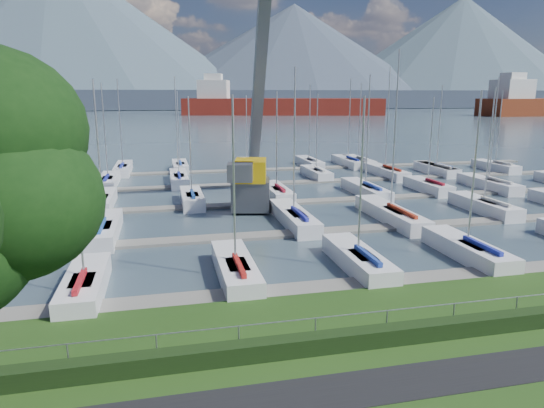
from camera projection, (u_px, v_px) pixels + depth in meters
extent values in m
cube|color=black|center=(371.00, 387.00, 16.29)|extent=(160.00, 2.00, 0.04)
cube|color=#3E505C|center=(172.00, 113.00, 266.45)|extent=(800.00, 540.00, 0.20)
cube|color=black|center=(343.00, 340.00, 18.69)|extent=(80.00, 0.70, 0.70)
cylinder|color=gray|center=(340.00, 316.00, 18.88)|extent=(80.00, 0.04, 0.04)
cube|color=#3A4456|center=(169.00, 99.00, 331.59)|extent=(900.00, 80.00, 12.00)
cone|color=#455765|center=(58.00, 30.00, 369.45)|extent=(340.00, 340.00, 115.00)
cone|color=#3D4859|center=(294.00, 55.00, 423.28)|extent=(300.00, 300.00, 85.00)
cone|color=#455765|center=(461.00, 51.00, 467.80)|extent=(320.00, 320.00, 100.00)
cube|color=slate|center=(298.00, 290.00, 24.90)|extent=(90.00, 1.60, 0.25)
cube|color=#65625F|center=(260.00, 236.00, 34.41)|extent=(90.00, 1.60, 0.25)
cube|color=slate|center=(238.00, 205.00, 43.92)|extent=(90.00, 1.60, 0.25)
cube|color=slate|center=(224.00, 185.00, 53.42)|extent=(90.00, 1.60, 0.25)
cube|color=slate|center=(214.00, 172.00, 62.93)|extent=(90.00, 1.60, 0.25)
sphere|color=black|center=(6.00, 201.00, 10.86)|extent=(4.30, 4.30, 4.30)
cube|color=#505257|center=(251.00, 194.00, 41.62)|extent=(3.83, 3.83, 2.60)
cube|color=gold|center=(251.00, 170.00, 41.16)|extent=(3.29, 3.89, 1.80)
cube|color=#505257|center=(260.00, 64.00, 43.82)|extent=(1.55, 11.25, 19.89)
cube|color=#5B5D63|center=(240.00, 172.00, 38.95)|extent=(2.44, 2.59, 1.40)
cube|color=maroon|center=(283.00, 109.00, 234.03)|extent=(96.76, 41.16, 10.00)
cube|color=silver|center=(214.00, 93.00, 233.29)|extent=(17.05, 17.05, 12.00)
cube|color=silver|center=(213.00, 78.00, 231.74)|extent=(9.74, 9.74, 4.00)
cube|color=silver|center=(511.00, 93.00, 220.98)|extent=(14.33, 14.33, 12.00)
cube|color=silver|center=(513.00, 77.00, 219.43)|extent=(8.19, 8.19, 4.00)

